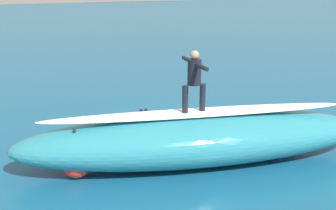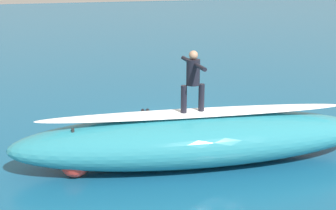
{
  "view_description": "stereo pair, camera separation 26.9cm",
  "coord_description": "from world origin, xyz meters",
  "px_view_note": "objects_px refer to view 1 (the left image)",
  "views": [
    {
      "loc": [
        4.7,
        12.62,
        5.12
      ],
      "look_at": [
        0.64,
        0.79,
        1.2
      ],
      "focal_mm": 46.48,
      "sensor_mm": 36.0,
      "label": 1
    },
    {
      "loc": [
        4.44,
        12.71,
        5.12
      ],
      "look_at": [
        0.64,
        0.79,
        1.2
      ],
      "focal_mm": 46.48,
      "sensor_mm": 36.0,
      "label": 2
    }
  ],
  "objects_px": {
    "buoy_marker": "(77,163)",
    "surfboard_riding": "(194,113)",
    "surfboard_paddling": "(148,124)",
    "surfer_paddling": "(147,117)",
    "surfer_riding": "(194,77)"
  },
  "relations": [
    {
      "from": "surfboard_paddling",
      "to": "surfer_paddling",
      "type": "height_order",
      "value": "surfer_paddling"
    },
    {
      "from": "surfboard_paddling",
      "to": "surfer_paddling",
      "type": "relative_size",
      "value": 1.24
    },
    {
      "from": "buoy_marker",
      "to": "surfboard_riding",
      "type": "bearing_deg",
      "value": 176.58
    },
    {
      "from": "buoy_marker",
      "to": "surfer_riding",
      "type": "bearing_deg",
      "value": 176.58
    },
    {
      "from": "surfer_riding",
      "to": "surfer_paddling",
      "type": "xyz_separation_m",
      "value": [
        0.28,
        -3.47,
        -2.22
      ]
    },
    {
      "from": "surfboard_paddling",
      "to": "surfer_paddling",
      "type": "bearing_deg",
      "value": -180.0
    },
    {
      "from": "surfboard_paddling",
      "to": "buoy_marker",
      "type": "relative_size",
      "value": 1.66
    },
    {
      "from": "surfer_riding",
      "to": "surfboard_paddling",
      "type": "distance_m",
      "value": 4.13
    },
    {
      "from": "surfer_riding",
      "to": "surfer_paddling",
      "type": "height_order",
      "value": "surfer_riding"
    },
    {
      "from": "surfer_riding",
      "to": "surfboard_paddling",
      "type": "xyz_separation_m",
      "value": [
        0.3,
        -3.34,
        -2.4
      ]
    },
    {
      "from": "surfer_riding",
      "to": "surfboard_riding",
      "type": "bearing_deg",
      "value": 69.14
    },
    {
      "from": "surfer_riding",
      "to": "buoy_marker",
      "type": "height_order",
      "value": "surfer_riding"
    },
    {
      "from": "surfer_riding",
      "to": "surfer_paddling",
      "type": "distance_m",
      "value": 4.13
    },
    {
      "from": "surfer_paddling",
      "to": "buoy_marker",
      "type": "height_order",
      "value": "buoy_marker"
    },
    {
      "from": "surfboard_riding",
      "to": "surfer_paddling",
      "type": "distance_m",
      "value": 3.69
    }
  ]
}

